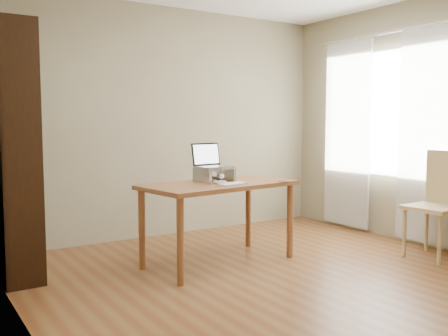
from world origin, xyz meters
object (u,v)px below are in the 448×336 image
Objects in this scene: bookshelf at (13,152)px; cat at (209,175)px; desk at (219,193)px; keyboard at (233,184)px; chair at (439,200)px; laptop at (211,161)px.

bookshelf is 4.36× the size of cat.
cat reaches higher than desk.
keyboard is (0.00, -0.22, 0.11)m from desk.
laptop is at bearing 147.66° from chair.
laptop is (-0.00, 0.14, 0.29)m from desk.
bookshelf reaches higher than laptop.
keyboard is (0.00, -0.36, -0.18)m from laptop.
desk is 1.45× the size of chair.
keyboard is at bearing 156.32° from chair.
chair is (1.89, -0.75, -0.20)m from keyboard.
chair reaches higher than cat.
keyboard is at bearing -97.26° from laptop.
laptop reaches higher than cat.
cat is at bearing 82.60° from keyboard.
cat is at bearing 100.33° from desk.
keyboard is at bearing -81.56° from cat.
bookshelf is 1.71m from cat.
bookshelf is 1.41× the size of desk.
chair reaches higher than desk.
bookshelf reaches higher than chair.
cat is at bearing 148.68° from chair.
keyboard reaches higher than desk.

